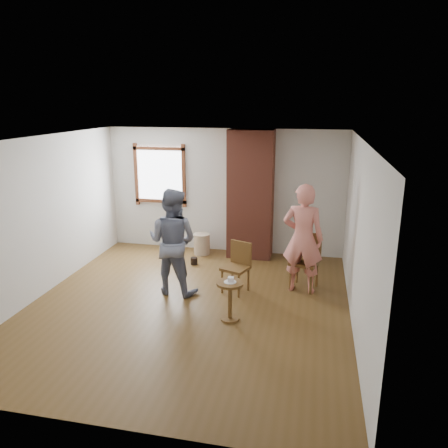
# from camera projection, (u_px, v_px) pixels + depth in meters

# --- Properties ---
(ground) EXTENTS (5.50, 5.50, 0.00)m
(ground) POSITION_uv_depth(u_px,v_px,m) (188.00, 305.00, 6.93)
(ground) COLOR brown
(ground) RESTS_ON ground
(room_shell) EXTENTS (5.04, 5.52, 2.62)m
(room_shell) POSITION_uv_depth(u_px,v_px,m) (193.00, 186.00, 7.02)
(room_shell) COLOR silver
(room_shell) RESTS_ON ground
(brick_chimney) EXTENTS (0.90, 0.50, 2.60)m
(brick_chimney) POSITION_uv_depth(u_px,v_px,m) (251.00, 195.00, 8.81)
(brick_chimney) COLOR brown
(brick_chimney) RESTS_ON ground
(stoneware_crock) EXTENTS (0.40, 0.40, 0.44)m
(stoneware_crock) POSITION_uv_depth(u_px,v_px,m) (202.00, 244.00, 9.21)
(stoneware_crock) COLOR #C6AB8F
(stoneware_crock) RESTS_ON ground
(dark_pot) EXTENTS (0.17, 0.17, 0.14)m
(dark_pot) POSITION_uv_depth(u_px,v_px,m) (194.00, 261.00, 8.66)
(dark_pot) COLOR black
(dark_pot) RESTS_ON ground
(dining_chair_left) EXTENTS (0.51, 0.51, 0.85)m
(dining_chair_left) POSITION_uv_depth(u_px,v_px,m) (238.00, 264.00, 7.36)
(dining_chair_left) COLOR brown
(dining_chair_left) RESTS_ON ground
(dining_chair_right) EXTENTS (0.55, 0.55, 0.95)m
(dining_chair_right) POSITION_uv_depth(u_px,v_px,m) (306.00, 258.00, 7.50)
(dining_chair_right) COLOR brown
(dining_chair_right) RESTS_ON ground
(side_table) EXTENTS (0.40, 0.40, 0.60)m
(side_table) POSITION_uv_depth(u_px,v_px,m) (230.00, 295.00, 6.38)
(side_table) COLOR brown
(side_table) RESTS_ON ground
(cake_plate) EXTENTS (0.18, 0.18, 0.01)m
(cake_plate) POSITION_uv_depth(u_px,v_px,m) (230.00, 282.00, 6.33)
(cake_plate) COLOR white
(cake_plate) RESTS_ON side_table
(cake_slice) EXTENTS (0.08, 0.07, 0.06)m
(cake_slice) POSITION_uv_depth(u_px,v_px,m) (231.00, 280.00, 6.32)
(cake_slice) COLOR silver
(cake_slice) RESTS_ON cake_plate
(man) EXTENTS (0.96, 0.80, 1.78)m
(man) POSITION_uv_depth(u_px,v_px,m) (173.00, 242.00, 7.21)
(man) COLOR #141B37
(man) RESTS_ON ground
(person_pink) EXTENTS (0.73, 0.53, 1.86)m
(person_pink) POSITION_uv_depth(u_px,v_px,m) (303.00, 239.00, 7.23)
(person_pink) COLOR #E07D70
(person_pink) RESTS_ON ground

